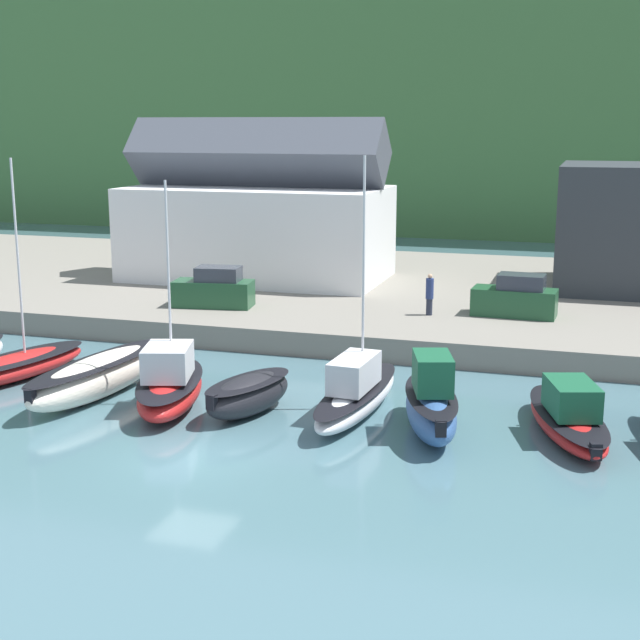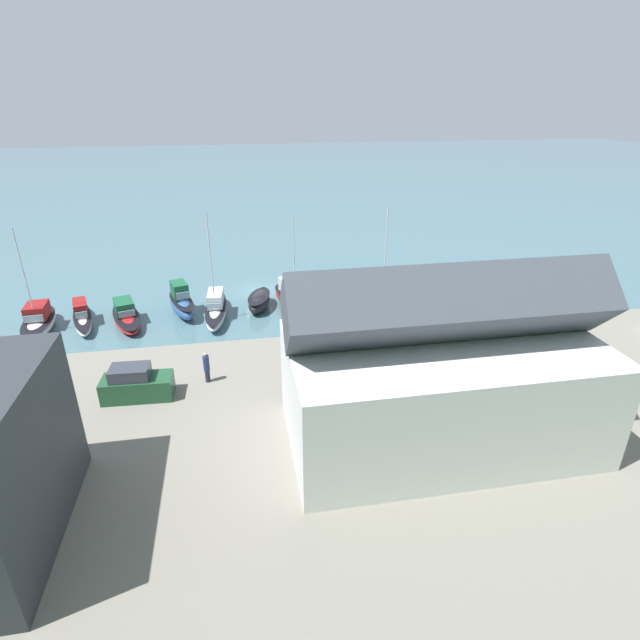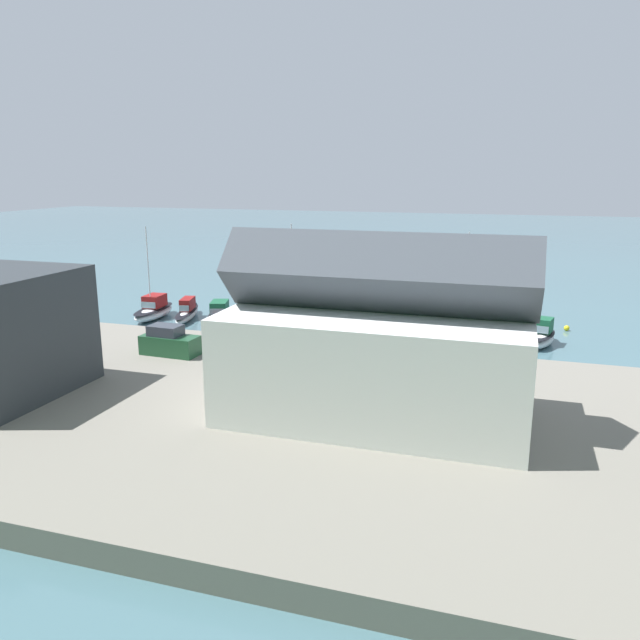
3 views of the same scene
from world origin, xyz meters
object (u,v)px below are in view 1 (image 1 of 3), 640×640
at_px(parked_car_0, 516,298).
at_px(person_on_quay, 430,294).
at_px(moored_boat_7, 431,404).
at_px(parked_car_1, 214,290).
at_px(moored_boat_3, 99,375).
at_px(moored_boat_8, 568,416).
at_px(moored_boat_6, 357,393).
at_px(moored_boat_5, 248,394).
at_px(moored_boat_4, 170,385).
at_px(moored_boat_2, 16,366).

height_order(parked_car_0, person_on_quay, parked_car_0).
xyz_separation_m(moored_boat_7, parked_car_1, (-14.14, 13.14, 1.02)).
bearing_deg(moored_boat_3, moored_boat_8, 8.51).
bearing_deg(moored_boat_6, moored_boat_3, -171.67).
xyz_separation_m(parked_car_0, parked_car_1, (-15.64, -2.35, 0.00)).
bearing_deg(person_on_quay, moored_boat_8, -60.69).
height_order(parked_car_0, parked_car_1, same).
distance_m(moored_boat_7, parked_car_0, 15.60).
relative_size(moored_boat_5, parked_car_0, 1.16).
bearing_deg(moored_boat_4, moored_boat_3, 154.15).
xyz_separation_m(moored_boat_5, parked_car_1, (-7.15, 13.05, 1.33)).
relative_size(moored_boat_5, moored_boat_8, 0.67).
bearing_deg(moored_boat_3, moored_boat_7, 4.31).
bearing_deg(moored_boat_8, person_on_quay, 102.08).
relative_size(moored_boat_3, moored_boat_7, 1.42).
relative_size(moored_boat_2, moored_boat_7, 1.52).
bearing_deg(moored_boat_2, moored_boat_4, 1.19).
height_order(moored_boat_8, parked_car_1, parked_car_1).
relative_size(moored_boat_3, person_on_quay, 4.11).
height_order(moored_boat_5, moored_boat_6, moored_boat_6).
distance_m(moored_boat_4, moored_boat_7, 10.15).
xyz_separation_m(parked_car_0, person_on_quay, (-4.23, -1.11, 0.18)).
bearing_deg(moored_boat_6, parked_car_1, 136.58).
bearing_deg(moored_boat_7, moored_boat_3, 161.35).
distance_m(moored_boat_6, person_on_quay, 13.16).
bearing_deg(parked_car_0, moored_boat_4, 146.10).
relative_size(moored_boat_2, person_on_quay, 4.40).
xyz_separation_m(moored_boat_7, parked_car_0, (1.50, 15.49, 1.02)).
distance_m(moored_boat_4, moored_boat_6, 7.23).
height_order(moored_boat_5, moored_boat_8, moored_boat_8).
bearing_deg(moored_boat_4, moored_boat_7, -15.98).
relative_size(moored_boat_6, person_on_quay, 4.52).
height_order(moored_boat_2, moored_boat_3, moored_boat_2).
distance_m(parked_car_1, person_on_quay, 11.48).
bearing_deg(moored_boat_7, person_on_quay, 83.83).
height_order(moored_boat_7, moored_boat_8, moored_boat_7).
bearing_deg(moored_boat_8, moored_boat_4, 167.93).
bearing_deg(parked_car_1, moored_boat_7, -141.05).
relative_size(moored_boat_5, moored_boat_6, 0.51).
xyz_separation_m(moored_boat_4, parked_car_0, (11.65, 15.63, 1.18)).
xyz_separation_m(moored_boat_4, parked_car_1, (-3.99, 13.28, 1.18)).
xyz_separation_m(moored_boat_4, moored_boat_6, (7.08, 1.44, -0.10)).
xyz_separation_m(moored_boat_6, moored_boat_7, (3.07, -1.30, 0.26)).
xyz_separation_m(moored_boat_2, person_on_quay, (15.69, 12.77, 1.72)).
distance_m(moored_boat_2, moored_boat_8, 23.10).
bearing_deg(parked_car_0, moored_boat_3, 137.79).
relative_size(moored_boat_8, parked_car_0, 1.73).
distance_m(moored_boat_2, moored_boat_3, 4.99).
bearing_deg(moored_boat_2, moored_boat_6, 11.99).
bearing_deg(moored_boat_3, moored_boat_4, -3.05).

